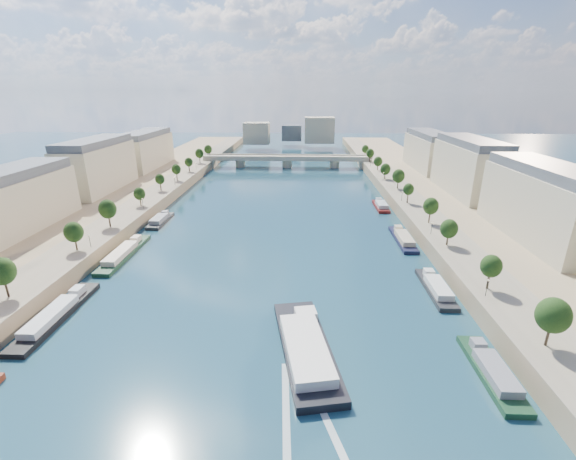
{
  "coord_description": "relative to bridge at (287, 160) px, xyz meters",
  "views": [
    {
      "loc": [
        10.41,
        -33.92,
        49.22
      ],
      "look_at": [
        5.81,
        87.6,
        5.0
      ],
      "focal_mm": 24.0,
      "sensor_mm": 36.0,
      "label": 1
    }
  ],
  "objects": [
    {
      "name": "lamps_left",
      "position": [
        -52.5,
        -136.23,
        2.7
      ],
      "size": [
        0.36,
        200.36,
        4.28
      ],
      "color": "black",
      "rests_on": "ground"
    },
    {
      "name": "tour_barge",
      "position": [
        11.53,
        -196.35,
        -3.79
      ],
      "size": [
        14.78,
        33.13,
        4.34
      ],
      "rotation": [
        0.0,
        0.0,
        0.18
      ],
      "color": "black",
      "rests_on": "ground"
    },
    {
      "name": "buildings_left",
      "position": [
        -85.0,
        -114.23,
        11.37
      ],
      "size": [
        16.0,
        226.0,
        23.2
      ],
      "color": "#BDB291",
      "rests_on": "ground"
    },
    {
      "name": "bridge",
      "position": [
        0.0,
        0.0,
        0.0
      ],
      "size": [
        112.0,
        12.0,
        8.15
      ],
      "color": "#C1B79E",
      "rests_on": "ground"
    },
    {
      "name": "quay_left",
      "position": [
        -72.0,
        -126.23,
        -2.58
      ],
      "size": [
        44.0,
        520.0,
        5.0
      ],
      "primitive_type": "cube",
      "color": "#9E8460",
      "rests_on": "ground"
    },
    {
      "name": "ground",
      "position": [
        0.0,
        -126.23,
        -5.08
      ],
      "size": [
        700.0,
        700.0,
        0.0
      ],
      "primitive_type": "plane",
      "color": "#0B2332",
      "rests_on": "ground"
    },
    {
      "name": "wake",
      "position": [
        11.53,
        -212.84,
        -5.06
      ],
      "size": [
        12.23,
        26.03,
        0.04
      ],
      "color": "silver",
      "rests_on": "ground"
    },
    {
      "name": "moored_barges_right",
      "position": [
        45.5,
        -170.52,
        -4.24
      ],
      "size": [
        5.0,
        166.67,
        3.6
      ],
      "color": "black",
      "rests_on": "ground"
    },
    {
      "name": "pave_left",
      "position": [
        -57.0,
        -126.23,
        -0.03
      ],
      "size": [
        14.0,
        520.0,
        0.1
      ],
      "primitive_type": "cube",
      "color": "gray",
      "rests_on": "quay_left"
    },
    {
      "name": "buildings_right",
      "position": [
        85.0,
        -114.23,
        11.37
      ],
      "size": [
        16.0,
        226.0,
        23.2
      ],
      "color": "#BDB291",
      "rests_on": "ground"
    },
    {
      "name": "pave_right",
      "position": [
        57.0,
        -126.23,
        -0.03
      ],
      "size": [
        14.0,
        520.0,
        0.1
      ],
      "primitive_type": "cube",
      "color": "gray",
      "rests_on": "quay_right"
    },
    {
      "name": "trees_right",
      "position": [
        55.0,
        -116.23,
        5.39
      ],
      "size": [
        4.8,
        268.8,
        8.26
      ],
      "color": "#382B1E",
      "rests_on": "ground"
    },
    {
      "name": "quay_right",
      "position": [
        72.0,
        -126.23,
        -2.58
      ],
      "size": [
        44.0,
        520.0,
        5.0
      ],
      "primitive_type": "cube",
      "color": "#9E8460",
      "rests_on": "ground"
    },
    {
      "name": "skyline",
      "position": [
        3.19,
        93.29,
        9.57
      ],
      "size": [
        79.0,
        42.0,
        22.0
      ],
      "color": "#BDB291",
      "rests_on": "ground"
    },
    {
      "name": "lamps_right",
      "position": [
        52.5,
        -121.23,
        2.7
      ],
      "size": [
        0.36,
        200.36,
        4.28
      ],
      "color": "black",
      "rests_on": "ground"
    },
    {
      "name": "trees_left",
      "position": [
        -55.0,
        -124.23,
        5.39
      ],
      "size": [
        4.8,
        268.8,
        8.26
      ],
      "color": "#382B1E",
      "rests_on": "ground"
    },
    {
      "name": "moored_barges_left",
      "position": [
        -45.5,
        -185.52,
        -4.24
      ],
      "size": [
        5.0,
        155.1,
        3.6
      ],
      "color": "#161E31",
      "rests_on": "ground"
    }
  ]
}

